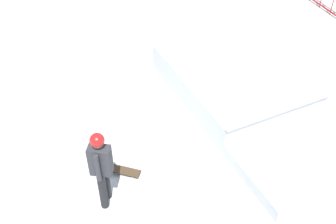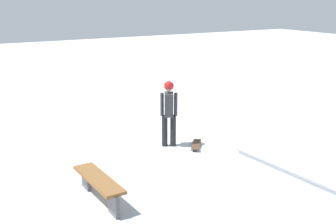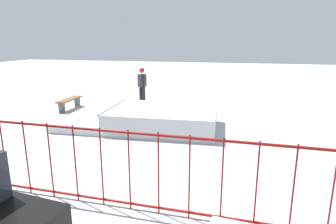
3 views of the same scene
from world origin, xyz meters
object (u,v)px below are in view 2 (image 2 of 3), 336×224
(skate_ramp, at_px, (329,173))
(park_bench, at_px, (99,184))
(skateboard, at_px, (196,144))
(skater, at_px, (169,109))

(skate_ramp, height_order, park_bench, skate_ramp)
(skate_ramp, xyz_separation_m, skateboard, (1.01, -3.33, -0.24))
(skater, height_order, skateboard, skater)
(skate_ramp, relative_size, skater, 3.21)
(skateboard, bearing_deg, park_bench, 153.88)
(skateboard, xyz_separation_m, park_bench, (3.27, 1.52, 0.28))
(skate_ramp, relative_size, park_bench, 3.34)
(skate_ramp, bearing_deg, park_bench, -26.14)
(skater, xyz_separation_m, park_bench, (2.71, 1.97, -0.65))
(skate_ramp, height_order, skater, skater)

